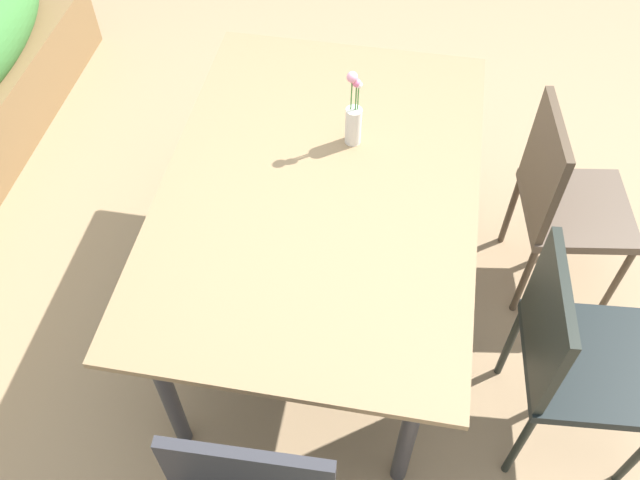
{
  "coord_description": "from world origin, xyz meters",
  "views": [
    {
      "loc": [
        -1.64,
        -0.28,
        2.47
      ],
      "look_at": [
        -0.09,
        -0.01,
        0.47
      ],
      "focal_mm": 38.66,
      "sensor_mm": 36.0,
      "label": 1
    }
  ],
  "objects_px": {
    "dining_table": "(320,197)",
    "chair_near_left": "(574,353)",
    "chair_near_right": "(563,198)",
    "flower_vase": "(354,118)"
  },
  "relations": [
    {
      "from": "dining_table",
      "to": "chair_near_left",
      "type": "distance_m",
      "value": 0.97
    },
    {
      "from": "flower_vase",
      "to": "chair_near_left",
      "type": "bearing_deg",
      "value": -125.65
    },
    {
      "from": "chair_near_left",
      "to": "chair_near_right",
      "type": "distance_m",
      "value": 0.69
    },
    {
      "from": "dining_table",
      "to": "flower_vase",
      "type": "relative_size",
      "value": 5.21
    },
    {
      "from": "chair_near_left",
      "to": "flower_vase",
      "type": "height_order",
      "value": "flower_vase"
    },
    {
      "from": "dining_table",
      "to": "chair_near_left",
      "type": "relative_size",
      "value": 1.73
    },
    {
      "from": "chair_near_left",
      "to": "chair_near_right",
      "type": "bearing_deg",
      "value": 175.21
    },
    {
      "from": "dining_table",
      "to": "chair_near_right",
      "type": "relative_size",
      "value": 1.76
    },
    {
      "from": "chair_near_right",
      "to": "chair_near_left",
      "type": "bearing_deg",
      "value": -8.64
    },
    {
      "from": "dining_table",
      "to": "flower_vase",
      "type": "xyz_separation_m",
      "value": [
        0.22,
        -0.08,
        0.17
      ]
    }
  ]
}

